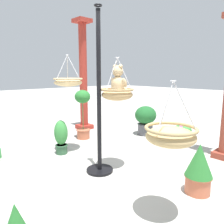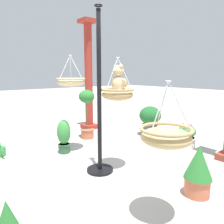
{
  "view_description": "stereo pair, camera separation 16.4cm",
  "coord_description": "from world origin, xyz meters",
  "px_view_note": "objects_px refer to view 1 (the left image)",
  "views": [
    {
      "loc": [
        2.4,
        -2.15,
        1.6
      ],
      "look_at": [
        -0.03,
        0.1,
        1.01
      ],
      "focal_mm": 34.76,
      "sensor_mm": 36.0,
      "label": 1
    },
    {
      "loc": [
        2.51,
        -2.03,
        1.6
      ],
      "look_at": [
        -0.03,
        0.1,
        1.01
      ],
      "focal_mm": 34.76,
      "sensor_mm": 36.0,
      "label": 2
    }
  ],
  "objects_px": {
    "hanging_basket_with_teddy": "(117,94)",
    "hanging_basket_right_low": "(171,135)",
    "potted_plant_flowering_red": "(146,119)",
    "potted_plant_conical_shrub": "(199,168)",
    "greenhouse_pillar_right": "(83,78)",
    "potted_plant_bushy_green": "(83,111)",
    "teddy_bear": "(118,81)",
    "potted_plant_tall_leafy": "(61,137)",
    "display_pole_central": "(99,123)",
    "potted_plant_small_succulent": "(182,135)",
    "hanging_basket_left_high": "(68,82)"
  },
  "relations": [
    {
      "from": "hanging_basket_right_low",
      "to": "potted_plant_flowering_red",
      "type": "height_order",
      "value": "hanging_basket_right_low"
    },
    {
      "from": "hanging_basket_left_high",
      "to": "hanging_basket_right_low",
      "type": "distance_m",
      "value": 2.6
    },
    {
      "from": "hanging_basket_with_teddy",
      "to": "hanging_basket_left_high",
      "type": "distance_m",
      "value": 1.25
    },
    {
      "from": "potted_plant_flowering_red",
      "to": "potted_plant_bushy_green",
      "type": "height_order",
      "value": "potted_plant_bushy_green"
    },
    {
      "from": "teddy_bear",
      "to": "potted_plant_conical_shrub",
      "type": "bearing_deg",
      "value": 12.38
    },
    {
      "from": "hanging_basket_right_low",
      "to": "potted_plant_tall_leafy",
      "type": "bearing_deg",
      "value": 176.05
    },
    {
      "from": "teddy_bear",
      "to": "hanging_basket_right_low",
      "type": "height_order",
      "value": "teddy_bear"
    },
    {
      "from": "display_pole_central",
      "to": "potted_plant_small_succulent",
      "type": "xyz_separation_m",
      "value": [
        0.26,
        2.18,
        -0.58
      ]
    },
    {
      "from": "potted_plant_tall_leafy",
      "to": "potted_plant_conical_shrub",
      "type": "height_order",
      "value": "potted_plant_conical_shrub"
    },
    {
      "from": "hanging_basket_right_low",
      "to": "potted_plant_bushy_green",
      "type": "xyz_separation_m",
      "value": [
        -3.15,
        1.11,
        -0.27
      ]
    },
    {
      "from": "potted_plant_conical_shrub",
      "to": "potted_plant_flowering_red",
      "type": "bearing_deg",
      "value": 142.72
    },
    {
      "from": "teddy_bear",
      "to": "hanging_basket_right_low",
      "type": "distance_m",
      "value": 1.48
    },
    {
      "from": "hanging_basket_with_teddy",
      "to": "hanging_basket_right_low",
      "type": "height_order",
      "value": "hanging_basket_with_teddy"
    },
    {
      "from": "teddy_bear",
      "to": "potted_plant_tall_leafy",
      "type": "height_order",
      "value": "teddy_bear"
    },
    {
      "from": "display_pole_central",
      "to": "potted_plant_conical_shrub",
      "type": "distance_m",
      "value": 1.59
    },
    {
      "from": "greenhouse_pillar_right",
      "to": "teddy_bear",
      "type": "bearing_deg",
      "value": -24.58
    },
    {
      "from": "potted_plant_tall_leafy",
      "to": "potted_plant_small_succulent",
      "type": "height_order",
      "value": "potted_plant_tall_leafy"
    },
    {
      "from": "hanging_basket_with_teddy",
      "to": "teddy_bear",
      "type": "height_order",
      "value": "hanging_basket_with_teddy"
    },
    {
      "from": "hanging_basket_left_high",
      "to": "potted_plant_tall_leafy",
      "type": "bearing_deg",
      "value": -109.22
    },
    {
      "from": "greenhouse_pillar_right",
      "to": "hanging_basket_right_low",
      "type": "bearing_deg",
      "value": -23.52
    },
    {
      "from": "teddy_bear",
      "to": "display_pole_central",
      "type": "bearing_deg",
      "value": -118.84
    },
    {
      "from": "hanging_basket_left_high",
      "to": "potted_plant_conical_shrub",
      "type": "xyz_separation_m",
      "value": [
        2.5,
        0.43,
        -1.09
      ]
    },
    {
      "from": "potted_plant_bushy_green",
      "to": "potted_plant_small_succulent",
      "type": "distance_m",
      "value": 2.4
    },
    {
      "from": "display_pole_central",
      "to": "teddy_bear",
      "type": "xyz_separation_m",
      "value": [
        0.15,
        0.27,
        0.66
      ]
    },
    {
      "from": "hanging_basket_with_teddy",
      "to": "greenhouse_pillar_right",
      "type": "distance_m",
      "value": 2.93
    },
    {
      "from": "greenhouse_pillar_right",
      "to": "potted_plant_conical_shrub",
      "type": "bearing_deg",
      "value": -13.44
    },
    {
      "from": "potted_plant_tall_leafy",
      "to": "potted_plant_bushy_green",
      "type": "bearing_deg",
      "value": 120.94
    },
    {
      "from": "potted_plant_flowering_red",
      "to": "potted_plant_conical_shrub",
      "type": "xyz_separation_m",
      "value": [
        2.29,
        -1.74,
        -0.08
      ]
    },
    {
      "from": "teddy_bear",
      "to": "potted_plant_small_succulent",
      "type": "xyz_separation_m",
      "value": [
        0.11,
        1.91,
        -1.24
      ]
    },
    {
      "from": "hanging_basket_left_high",
      "to": "potted_plant_small_succulent",
      "type": "distance_m",
      "value": 2.74
    },
    {
      "from": "hanging_basket_right_low",
      "to": "greenhouse_pillar_right",
      "type": "bearing_deg",
      "value": 156.48
    },
    {
      "from": "potted_plant_flowering_red",
      "to": "potted_plant_tall_leafy",
      "type": "relative_size",
      "value": 1.11
    },
    {
      "from": "teddy_bear",
      "to": "hanging_basket_left_high",
      "type": "bearing_deg",
      "value": -172.86
    },
    {
      "from": "teddy_bear",
      "to": "potted_plant_conical_shrub",
      "type": "relative_size",
      "value": 0.66
    },
    {
      "from": "hanging_basket_with_teddy",
      "to": "greenhouse_pillar_right",
      "type": "xyz_separation_m",
      "value": [
        -2.65,
        1.23,
        0.2
      ]
    },
    {
      "from": "display_pole_central",
      "to": "potted_plant_bushy_green",
      "type": "height_order",
      "value": "display_pole_central"
    },
    {
      "from": "teddy_bear",
      "to": "potted_plant_conical_shrub",
      "type": "height_order",
      "value": "teddy_bear"
    },
    {
      "from": "potted_plant_flowering_red",
      "to": "potted_plant_bushy_green",
      "type": "distance_m",
      "value": 1.66
    },
    {
      "from": "potted_plant_flowering_red",
      "to": "potted_plant_small_succulent",
      "type": "distance_m",
      "value": 1.15
    },
    {
      "from": "hanging_basket_right_low",
      "to": "greenhouse_pillar_right",
      "type": "height_order",
      "value": "greenhouse_pillar_right"
    },
    {
      "from": "teddy_bear",
      "to": "potted_plant_small_succulent",
      "type": "bearing_deg",
      "value": 86.71
    },
    {
      "from": "greenhouse_pillar_right",
      "to": "potted_plant_conical_shrub",
      "type": "height_order",
      "value": "greenhouse_pillar_right"
    },
    {
      "from": "hanging_basket_with_teddy",
      "to": "teddy_bear",
      "type": "xyz_separation_m",
      "value": [
        -0.0,
        0.02,
        0.2
      ]
    },
    {
      "from": "hanging_basket_with_teddy",
      "to": "potted_plant_conical_shrub",
      "type": "distance_m",
      "value": 1.6
    },
    {
      "from": "teddy_bear",
      "to": "hanging_basket_right_low",
      "type": "bearing_deg",
      "value": -21.3
    },
    {
      "from": "hanging_basket_left_high",
      "to": "hanging_basket_right_low",
      "type": "height_order",
      "value": "hanging_basket_left_high"
    },
    {
      "from": "potted_plant_tall_leafy",
      "to": "hanging_basket_left_high",
      "type": "bearing_deg",
      "value": 70.78
    },
    {
      "from": "teddy_bear",
      "to": "potted_plant_tall_leafy",
      "type": "xyz_separation_m",
      "value": [
        -1.3,
        -0.33,
        -1.13
      ]
    },
    {
      "from": "teddy_bear",
      "to": "hanging_basket_right_low",
      "type": "relative_size",
      "value": 0.67
    },
    {
      "from": "hanging_basket_with_teddy",
      "to": "potted_plant_conical_shrub",
      "type": "xyz_separation_m",
      "value": [
        1.26,
        0.3,
        -0.93
      ]
    }
  ]
}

